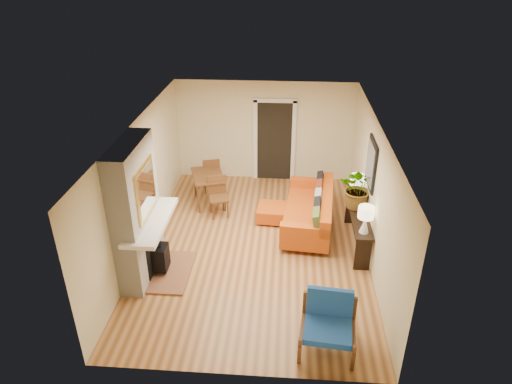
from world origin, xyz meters
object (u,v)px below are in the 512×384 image
at_px(dining_table, 211,180).
at_px(ottoman, 272,212).
at_px(lamp_near, 366,217).
at_px(lamp_far, 357,184).
at_px(houseplant, 359,188).
at_px(sofa, 312,211).
at_px(blue_chair, 329,320).
at_px(console_table, 358,220).

bearing_deg(dining_table, ottoman, -25.23).
relative_size(lamp_near, lamp_far, 1.00).
xyz_separation_m(lamp_near, lamp_far, (0.00, 1.34, 0.00)).
height_order(dining_table, houseplant, houseplant).
xyz_separation_m(sofa, blue_chair, (0.12, -3.37, 0.07)).
relative_size(sofa, houseplant, 2.69).
height_order(ottoman, lamp_far, lamp_far).
relative_size(ottoman, houseplant, 0.80).
bearing_deg(console_table, lamp_near, -90.00).
bearing_deg(console_table, sofa, 145.07).
xyz_separation_m(blue_chair, dining_table, (-2.48, 4.29, 0.14)).
xyz_separation_m(ottoman, console_table, (1.76, -0.85, 0.38)).
xyz_separation_m(console_table, houseplant, (-0.01, 0.29, 0.59)).
relative_size(ottoman, lamp_near, 1.30).
height_order(console_table, lamp_near, lamp_near).
bearing_deg(dining_table, lamp_near, -34.24).
height_order(sofa, blue_chair, sofa).
height_order(ottoman, lamp_near, lamp_near).
bearing_deg(dining_table, console_table, -25.50).
distance_m(lamp_near, lamp_far, 1.34).
bearing_deg(blue_chair, lamp_near, 69.74).
bearing_deg(dining_table, sofa, -21.45).
distance_m(ottoman, blue_chair, 3.74).
bearing_deg(lamp_far, houseplant, -91.47).
xyz_separation_m(blue_chair, houseplant, (0.76, 3.03, 0.70)).
bearing_deg(blue_chair, sofa, 92.11).
bearing_deg(lamp_near, ottoman, 139.42).
bearing_deg(lamp_far, console_table, -90.00).
bearing_deg(houseplant, lamp_near, -89.40).
bearing_deg(blue_chair, console_table, 74.35).
bearing_deg(houseplant, dining_table, 158.71).
relative_size(dining_table, lamp_near, 3.25).
bearing_deg(houseplant, ottoman, 162.22).
bearing_deg(sofa, lamp_near, -55.20).
xyz_separation_m(ottoman, houseplant, (1.75, -0.56, 0.97)).
bearing_deg(ottoman, sofa, -14.55).
xyz_separation_m(ottoman, blue_chair, (0.99, -3.60, 0.27)).
height_order(dining_table, lamp_near, lamp_near).
height_order(blue_chair, lamp_near, lamp_near).
height_order(ottoman, dining_table, dining_table).
relative_size(sofa, console_table, 1.28).
height_order(blue_chair, houseplant, houseplant).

